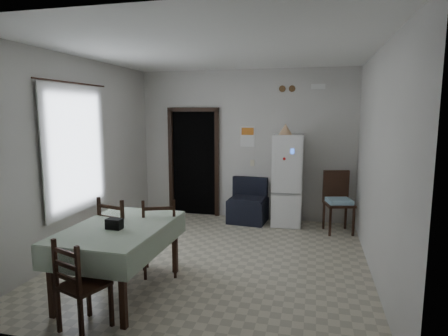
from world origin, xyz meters
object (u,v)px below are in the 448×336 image
dining_table (121,259)px  dining_chair_far_right (160,235)px  fridge (288,180)px  dining_chair_near_head (84,284)px  navy_seat (248,201)px  corner_chair (339,203)px  dining_chair_far_left (122,235)px

dining_table → dining_chair_far_right: 0.66m
fridge → dining_chair_near_head: 4.26m
navy_seat → dining_chair_near_head: 4.02m
dining_chair_near_head → corner_chair: bearing=-105.5°
fridge → dining_table: fridge is taller
fridge → corner_chair: (0.91, -0.25, -0.31)m
dining_chair_far_left → corner_chair: bearing=-125.8°
navy_seat → fridge: bearing=5.6°
dining_chair_near_head → dining_table: bearing=-67.6°
dining_chair_far_right → dining_chair_near_head: size_ratio=1.09×
dining_chair_near_head → fridge: bearing=-93.3°
navy_seat → dining_chair_near_head: size_ratio=0.89×
dining_table → dining_chair_far_left: (-0.23, 0.48, 0.12)m
dining_chair_far_right → dining_chair_near_head: bearing=60.7°
dining_chair_far_right → dining_chair_near_head: dining_chair_far_right is taller
fridge → dining_chair_near_head: bearing=-114.0°
navy_seat → corner_chair: bearing=-3.2°
dining_chair_near_head → dining_chair_far_left: bearing=-58.2°
fridge → dining_table: bearing=-119.4°
fridge → navy_seat: fridge is taller
navy_seat → dining_table: size_ratio=0.54×
fridge → dining_chair_far_left: fridge is taller
dining_chair_far_left → dining_chair_far_right: bearing=-150.5°
navy_seat → dining_chair_far_right: 2.64m
fridge → dining_chair_far_right: bearing=-121.0°
navy_seat → dining_table: bearing=-101.0°
navy_seat → corner_chair: size_ratio=0.78×
navy_seat → dining_chair_near_head: bearing=-97.3°
dining_chair_far_left → fridge: bearing=-112.0°
fridge → dining_chair_far_left: 3.30m
navy_seat → dining_chair_near_head: dining_chair_near_head is taller
navy_seat → dining_table: 3.28m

